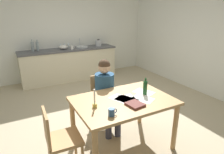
{
  "coord_description": "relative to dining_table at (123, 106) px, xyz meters",
  "views": [
    {
      "loc": [
        -1.55,
        -3.21,
        1.95
      ],
      "look_at": [
        -0.02,
        -0.38,
        0.85
      ],
      "focal_mm": 31.86,
      "sensor_mm": 36.0,
      "label": 1
    }
  ],
  "objects": [
    {
      "name": "sink_unit",
      "position": [
        0.62,
        3.32,
        0.26
      ],
      "size": [
        0.36,
        0.36,
        0.24
      ],
      "color": "#B2B7BC",
      "rests_on": "kitchen_counter"
    },
    {
      "name": "paper_notice",
      "position": [
        -0.02,
        0.05,
        0.1
      ],
      "size": [
        0.3,
        0.35,
        0.0
      ],
      "primitive_type": "cube",
      "rotation": [
        0.0,
        0.0,
        0.36
      ],
      "color": "white",
      "rests_on": "dining_table"
    },
    {
      "name": "paper_letter",
      "position": [
        0.07,
        -0.01,
        0.1
      ],
      "size": [
        0.25,
        0.32,
        0.0
      ],
      "primitive_type": "cube",
      "rotation": [
        0.0,
        0.0,
        -0.15
      ],
      "color": "white",
      "rests_on": "dining_table"
    },
    {
      "name": "dining_table",
      "position": [
        0.0,
        0.0,
        0.0
      ],
      "size": [
        1.35,
        0.95,
        0.76
      ],
      "color": "tan",
      "rests_on": "ground"
    },
    {
      "name": "stovetop_kettle",
      "position": [
        1.15,
        3.32,
        0.34
      ],
      "size": [
        0.18,
        0.18,
        0.22
      ],
      "color": "#B7BABF",
      "rests_on": "kitchen_counter"
    },
    {
      "name": "person_seated",
      "position": [
        0.02,
        0.57,
        0.02
      ],
      "size": [
        0.36,
        0.61,
        1.19
      ],
      "color": "navy",
      "rests_on": "ground"
    },
    {
      "name": "wine_glass_back_left",
      "position": [
        0.04,
        3.47,
        0.35
      ],
      "size": [
        0.07,
        0.07,
        0.15
      ],
      "color": "silver",
      "rests_on": "kitchen_counter"
    },
    {
      "name": "candlestick",
      "position": [
        -0.44,
        -0.02,
        0.17
      ],
      "size": [
        0.06,
        0.06,
        0.25
      ],
      "color": "gold",
      "rests_on": "dining_table"
    },
    {
      "name": "chair_at_table",
      "position": [
        0.03,
        0.72,
        -0.17
      ],
      "size": [
        0.44,
        0.44,
        0.87
      ],
      "color": "tan",
      "rests_on": "ground"
    },
    {
      "name": "paper_receipt",
      "position": [
        0.41,
        0.07,
        0.1
      ],
      "size": [
        0.31,
        0.35,
        0.0
      ],
      "primitive_type": "cube",
      "rotation": [
        0.0,
        0.0,
        0.38
      ],
      "color": "white",
      "rests_on": "dining_table"
    },
    {
      "name": "kitchen_counter",
      "position": [
        0.22,
        3.32,
        -0.21
      ],
      "size": [
        2.69,
        0.64,
        0.9
      ],
      "color": "beige",
      "rests_on": "ground"
    },
    {
      "name": "wine_bottle_on_table",
      "position": [
        0.37,
        0.0,
        0.21
      ],
      "size": [
        0.06,
        0.06,
        0.25
      ],
      "color": "#194C23",
      "rests_on": "dining_table"
    },
    {
      "name": "wine_glass_near_sink",
      "position": [
        0.28,
        3.47,
        0.35
      ],
      "size": [
        0.07,
        0.07,
        0.15
      ],
      "color": "silver",
      "rests_on": "kitchen_counter"
    },
    {
      "name": "wine_glass_by_kettle",
      "position": [
        0.16,
        3.47,
        0.35
      ],
      "size": [
        0.07,
        0.07,
        0.15
      ],
      "color": "silver",
      "rests_on": "kitchen_counter"
    },
    {
      "name": "teacup_on_counter",
      "position": [
        0.28,
        3.17,
        0.29
      ],
      "size": [
        0.11,
        0.07,
        0.1
      ],
      "color": "white",
      "rests_on": "kitchen_counter"
    },
    {
      "name": "wall_back",
      "position": [
        0.22,
        3.68,
        0.64
      ],
      "size": [
        5.2,
        0.12,
        2.6
      ],
      "primitive_type": "cube",
      "color": "silver",
      "rests_on": "ground"
    },
    {
      "name": "bottle_oil",
      "position": [
        -0.7,
        3.42,
        0.37
      ],
      "size": [
        0.07,
        0.07,
        0.31
      ],
      "color": "#8C999E",
      "rests_on": "kitchen_counter"
    },
    {
      "name": "mixing_bowl",
      "position": [
        0.09,
        3.34,
        0.29
      ],
      "size": [
        0.23,
        0.23,
        0.11
      ],
      "primitive_type": "ellipsoid",
      "color": "white",
      "rests_on": "kitchen_counter"
    },
    {
      "name": "ground_plane",
      "position": [
        0.22,
        1.08,
        -0.68
      ],
      "size": [
        5.2,
        5.2,
        0.04
      ],
      "primitive_type": "cube",
      "color": "tan"
    },
    {
      "name": "paper_envelope",
      "position": [
        0.25,
        -0.11,
        0.1
      ],
      "size": [
        0.33,
        0.36,
        0.0
      ],
      "primitive_type": "cube",
      "rotation": [
        0.0,
        0.0,
        0.5
      ],
      "color": "white",
      "rests_on": "dining_table"
    },
    {
      "name": "bottle_vinegar",
      "position": [
        -0.58,
        3.42,
        0.37
      ],
      "size": [
        0.07,
        0.07,
        0.29
      ],
      "color": "#8C999E",
      "rests_on": "kitchen_counter"
    },
    {
      "name": "chair_side_empty",
      "position": [
        -0.94,
        -0.07,
        -0.17
      ],
      "size": [
        0.42,
        0.42,
        0.87
      ],
      "color": "tan",
      "rests_on": "ground"
    },
    {
      "name": "wall_right",
      "position": [
        2.82,
        1.08,
        0.64
      ],
      "size": [
        0.12,
        5.2,
        2.6
      ],
      "primitive_type": "cube",
      "color": "silver",
      "rests_on": "ground"
    },
    {
      "name": "book_magazine",
      "position": [
        0.04,
        -0.23,
        0.12
      ],
      "size": [
        0.22,
        0.24,
        0.03
      ],
      "primitive_type": "cube",
      "rotation": [
        0.0,
        0.0,
        0.14
      ],
      "color": "brown",
      "rests_on": "dining_table"
    },
    {
      "name": "paper_bill",
      "position": [
        0.04,
        -0.02,
        0.1
      ],
      "size": [
        0.31,
        0.35,
        0.0
      ],
      "primitive_type": "cube",
      "rotation": [
        0.0,
        0.0,
        0.4
      ],
      "color": "white",
      "rests_on": "dining_table"
    },
    {
      "name": "coffee_mug",
      "position": [
        -0.35,
        -0.31,
        0.15
      ],
      "size": [
        0.11,
        0.08,
        0.09
      ],
      "color": "#33598C",
      "rests_on": "dining_table"
    }
  ]
}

